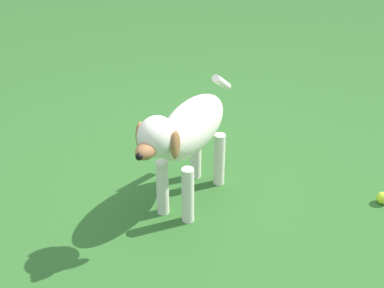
% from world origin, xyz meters
% --- Properties ---
extents(ground, '(14.00, 14.00, 0.00)m').
position_xyz_m(ground, '(0.00, 0.00, 0.00)').
color(ground, '#2D6026').
extents(dog, '(0.37, 0.95, 0.65)m').
position_xyz_m(dog, '(0.01, -0.01, 0.43)').
color(dog, silver).
rests_on(dog, ground).
extents(tennis_ball_0, '(0.07, 0.07, 0.07)m').
position_xyz_m(tennis_ball_0, '(-1.02, -0.25, 0.03)').
color(tennis_ball_0, '#C5DF2C').
rests_on(tennis_ball_0, ground).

